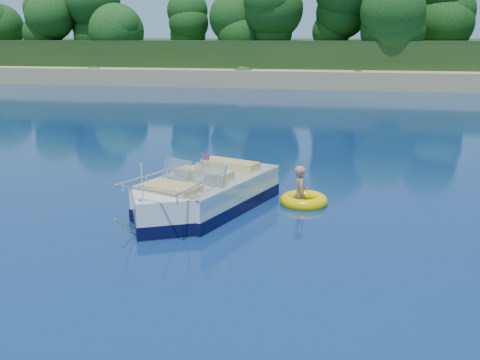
% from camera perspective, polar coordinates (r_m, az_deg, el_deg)
% --- Properties ---
extents(ground, '(160.00, 160.00, 0.00)m').
position_cam_1_polar(ground, '(12.96, 4.15, -4.88)').
color(ground, '#0A1A49').
rests_on(ground, ground).
extents(shoreline, '(170.00, 59.00, 6.00)m').
position_cam_1_polar(shoreline, '(75.95, 10.47, 12.27)').
color(shoreline, tan).
rests_on(shoreline, ground).
extents(treeline, '(150.00, 7.12, 8.19)m').
position_cam_1_polar(treeline, '(53.14, 10.21, 16.10)').
color(treeline, '#301E10').
rests_on(treeline, ground).
extents(motorboat, '(3.32, 5.72, 1.98)m').
position_cam_1_polar(motorboat, '(13.90, -4.15, -1.82)').
color(motorboat, white).
rests_on(motorboat, ground).
extents(tow_tube, '(1.42, 1.42, 0.34)m').
position_cam_1_polar(tow_tube, '(14.65, 6.82, -2.20)').
color(tow_tube, '#FFD500').
rests_on(tow_tube, ground).
extents(boy, '(0.55, 0.90, 1.66)m').
position_cam_1_polar(boy, '(14.74, 6.39, -2.44)').
color(boy, tan).
rests_on(boy, ground).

